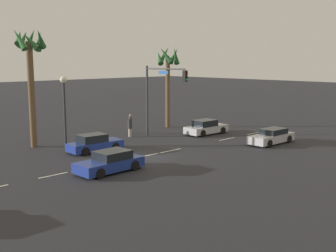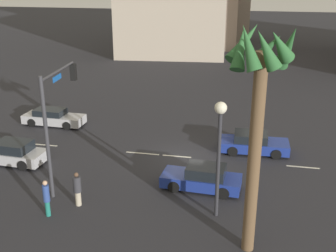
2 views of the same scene
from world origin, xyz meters
name	(u,v)px [view 1 (image 1 of 2)]	position (x,y,z in m)	size (l,w,h in m)	color
ground_plane	(143,157)	(0.00, 0.00, 0.00)	(220.00, 220.00, 0.00)	#28282D
lane_stripe_2	(53,175)	(-7.15, 0.00, 0.01)	(1.93, 0.14, 0.01)	silver
lane_stripe_3	(149,155)	(0.58, 0.00, 0.01)	(1.84, 0.14, 0.01)	silver
lane_stripe_4	(171,151)	(2.83, 0.00, 0.01)	(2.19, 0.14, 0.01)	silver
lane_stripe_5	(227,139)	(9.87, 0.00, 0.01)	(2.16, 0.14, 0.01)	silver
lane_stripe_6	(253,133)	(13.87, 0.00, 0.01)	(1.83, 0.14, 0.01)	silver
car_0	(206,128)	(10.36, 2.93, 0.63)	(4.47, 2.05, 1.38)	#B7B7BC
car_1	(272,137)	(10.93, -3.87, 0.59)	(4.69, 1.87, 1.26)	#B7B7BC
car_3	(110,162)	(-4.15, -1.71, 0.61)	(4.40, 2.04, 1.32)	navy
car_4	(94,144)	(-1.55, 3.87, 0.62)	(4.32, 1.96, 1.35)	navy
traffic_signal	(160,89)	(6.10, 4.76, 4.34)	(0.64, 4.84, 6.43)	#38383D
streetlamp	(64,98)	(-2.55, 6.39, 4.04)	(0.56, 0.56, 5.72)	#2D2D33
pedestrian_0	(130,123)	(5.35, 8.07, 1.01)	(0.44, 0.44, 1.87)	#1E7266
pedestrian_1	(130,127)	(4.32, 6.85, 0.94)	(0.54, 0.54, 1.81)	#B2A58C
palm_tree_0	(30,61)	(-4.09, 8.69, 6.85)	(2.83, 2.63, 9.45)	brown
palm_tree_1	(168,69)	(10.63, 8.42, 6.05)	(2.60, 2.65, 8.43)	brown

